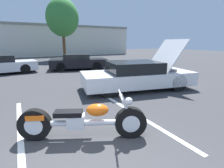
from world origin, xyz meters
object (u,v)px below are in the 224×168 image
tree_background (62,18)px  parked_car_mid_row (1,65)px  motorcycle (83,121)px  show_car_hood_open (138,75)px  parked_car_right_row (78,62)px

tree_background → parked_car_mid_row: (-5.82, -7.21, -4.00)m
tree_background → motorcycle: tree_background is taller
motorcycle → show_car_hood_open: size_ratio=0.50×
motorcycle → parked_car_mid_row: parked_car_mid_row is taller
motorcycle → show_car_hood_open: show_car_hood_open is taller
tree_background → show_car_hood_open: size_ratio=1.33×
parked_car_right_row → parked_car_mid_row: bearing=-172.0°
motorcycle → parked_car_mid_row: size_ratio=0.58×
parked_car_right_row → parked_car_mid_row: size_ratio=1.03×
show_car_hood_open → parked_car_right_row: size_ratio=1.14×
parked_car_right_row → parked_car_mid_row: (-4.94, 0.48, 0.01)m
tree_background → parked_car_mid_row: tree_background is taller
show_car_hood_open → parked_car_right_row: bearing=106.3°
tree_background → parked_car_mid_row: 10.09m
tree_background → parked_car_right_row: tree_background is taller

